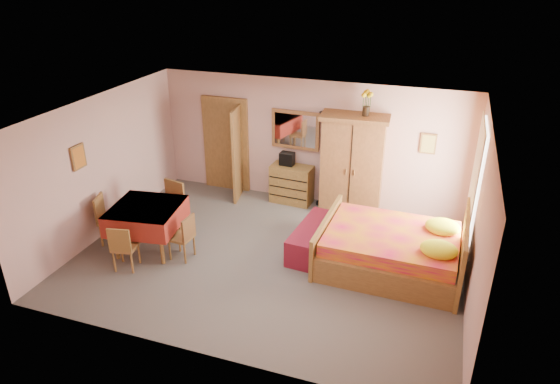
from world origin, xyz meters
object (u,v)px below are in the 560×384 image
at_px(dining_table, 148,228).
at_px(chair_south, 125,246).
at_px(bed, 392,239).
at_px(wardrobe, 352,165).
at_px(wall_mirror, 295,130).
at_px(chest_of_drawers, 292,184).
at_px(chair_east, 181,237).
at_px(stereo, 287,159).
at_px(chair_west, 112,219).
at_px(floor_lamp, 324,160).
at_px(sunflower_vase, 367,103).
at_px(chair_north, 168,209).
at_px(bench, 314,238).

bearing_deg(dining_table, chair_south, -92.53).
bearing_deg(chair_south, bed, 7.67).
bearing_deg(wardrobe, wall_mirror, 165.06).
bearing_deg(chest_of_drawers, chair_east, -108.75).
height_order(chest_of_drawers, wardrobe, wardrobe).
distance_m(dining_table, chair_east, 0.70).
distance_m(stereo, dining_table, 3.23).
bearing_deg(wardrobe, stereo, 172.82).
distance_m(chair_south, chair_west, 0.98).
relative_size(stereo, floor_lamp, 0.14).
relative_size(chest_of_drawers, floor_lamp, 0.43).
bearing_deg(chair_south, chair_west, 126.63).
distance_m(bed, chair_west, 4.99).
bearing_deg(chair_west, wardrobe, 105.56).
height_order(chair_south, chair_east, chair_south).
height_order(wall_mirror, bed, wall_mirror).
height_order(sunflower_vase, bed, sunflower_vase).
bearing_deg(dining_table, stereo, 57.63).
relative_size(floor_lamp, bed, 0.86).
xyz_separation_m(chest_of_drawers, chair_west, (-2.59, -2.65, 0.05)).
distance_m(stereo, chair_north, 2.69).
xyz_separation_m(floor_lamp, sunflower_vase, (0.81, -0.13, 1.30)).
bearing_deg(floor_lamp, sunflower_vase, -9.29).
xyz_separation_m(stereo, chair_south, (-1.74, -3.35, -0.54)).
xyz_separation_m(bench, chair_south, (-2.83, -1.56, 0.17)).
height_order(dining_table, chair_west, chair_west).
bearing_deg(bed, floor_lamp, 132.42).
relative_size(sunflower_vase, chair_west, 0.54).
relative_size(wall_mirror, chair_south, 1.24).
distance_m(floor_lamp, bench, 2.03).
bearing_deg(chair_west, sunflower_vase, 104.39).
xyz_separation_m(bench, chair_east, (-2.10, -0.98, 0.17)).
bearing_deg(floor_lamp, chair_west, -139.52).
xyz_separation_m(chair_south, chair_north, (0.08, 1.28, 0.09)).
bearing_deg(chest_of_drawers, wardrobe, 2.11).
height_order(wall_mirror, floor_lamp, floor_lamp).
height_order(chest_of_drawers, chair_east, same).
relative_size(wardrobe, sunflower_vase, 4.14).
bearing_deg(floor_lamp, wall_mirror, 171.01).
xyz_separation_m(chest_of_drawers, stereo, (-0.12, 0.04, 0.55)).
xyz_separation_m(stereo, chair_west, (-2.47, -2.69, -0.50)).
xyz_separation_m(bench, chair_north, (-2.75, -0.29, 0.26)).
distance_m(floor_lamp, dining_table, 3.75).
xyz_separation_m(wall_mirror, stereo, (-0.12, -0.17, -0.59)).
bearing_deg(chair_north, chair_south, 99.20).
distance_m(stereo, wardrobe, 1.39).
bearing_deg(bench, stereo, 121.45).
distance_m(floor_lamp, chair_north, 3.27).
height_order(wall_mirror, chair_west, wall_mirror).
xyz_separation_m(wall_mirror, bench, (0.97, -1.95, -1.31)).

